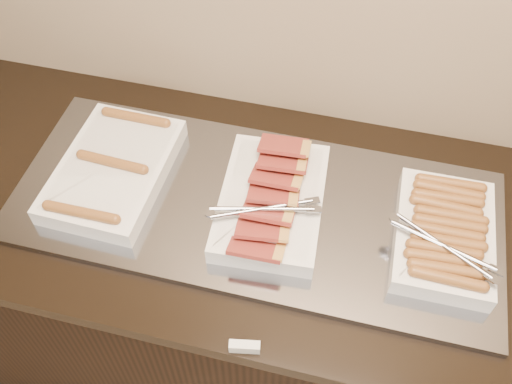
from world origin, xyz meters
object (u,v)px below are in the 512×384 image
dish_right (444,234)px  counter (263,296)px  dish_left (113,170)px  dish_center (271,201)px  warming_tray (255,207)px

dish_right → counter: bearing=178.7°
dish_left → dish_center: 0.41m
dish_left → dish_right: bearing=1.2°
warming_tray → dish_left: size_ratio=3.08×
counter → warming_tray: (-0.03, 0.00, 0.46)m
dish_left → dish_right: (0.82, -0.00, 0.01)m
warming_tray → dish_left: 0.37m
dish_left → dish_right: 0.82m
warming_tray → dish_center: 0.06m
dish_center → dish_right: dish_center is taller
counter → dish_right: bearing=-0.6°
warming_tray → dish_right: 0.45m
counter → warming_tray: warming_tray is taller
warming_tray → dish_left: bearing=-180.0°
dish_right → warming_tray: bearing=178.8°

